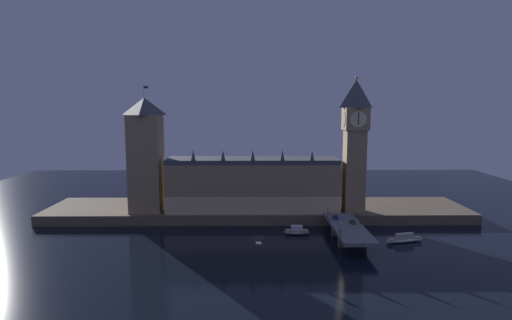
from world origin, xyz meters
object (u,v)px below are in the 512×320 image
victoria_tower (146,155)px  car_southbound_trail (353,222)px  clock_tower (355,141)px  street_lamp_near (341,227)px  pedestrian_far_rail (330,218)px  street_lamp_far (328,209)px  pedestrian_near_rail (339,231)px  car_northbound_lead (336,217)px  boat_downstream (405,239)px  pedestrian_mid_walk (360,222)px  boat_upstream (297,231)px

victoria_tower → car_southbound_trail: 105.99m
clock_tower → street_lamp_near: size_ratio=11.12×
pedestrian_far_rail → street_lamp_far: 5.96m
victoria_tower → car_southbound_trail: victoria_tower is taller
clock_tower → street_lamp_far: (-15.83, -16.71, -30.42)m
pedestrian_near_rail → car_southbound_trail: bearing=58.3°
car_northbound_lead → street_lamp_near: 27.76m
clock_tower → car_southbound_trail: 43.57m
pedestrian_far_rail → pedestrian_near_rail: bearing=-90.0°
car_southbound_trail → pedestrian_near_rail: pedestrian_near_rail is taller
clock_tower → pedestrian_near_rail: size_ratio=37.07×
victoria_tower → street_lamp_far: victoria_tower is taller
victoria_tower → street_lamp_near: bearing=-28.9°
street_lamp_near → boat_downstream: street_lamp_near is taller
pedestrian_mid_walk → street_lamp_near: 21.85m
pedestrian_far_rail → boat_downstream: pedestrian_far_rail is taller
street_lamp_far → pedestrian_near_rail: bearing=-89.1°
pedestrian_near_rail → boat_upstream: bearing=128.5°
pedestrian_near_rail → boat_upstream: (-15.35, 19.33, -5.90)m
pedestrian_mid_walk → street_lamp_far: street_lamp_far is taller
pedestrian_mid_walk → clock_tower: bearing=83.1°
boat_upstream → car_southbound_trail: bearing=-11.0°
pedestrian_near_rail → street_lamp_far: size_ratio=0.28×
clock_tower → street_lamp_far: bearing=-133.5°
car_northbound_lead → street_lamp_far: (-3.40, 2.06, 3.31)m
car_northbound_lead → car_southbound_trail: (6.00, -7.97, -0.08)m
street_lamp_near → boat_upstream: street_lamp_near is taller
pedestrian_mid_walk → boat_upstream: (-27.35, 6.39, -5.86)m
boat_upstream → boat_downstream: size_ratio=0.64×
pedestrian_near_rail → pedestrian_mid_walk: pedestrian_near_rail is taller
pedestrian_far_rail → street_lamp_far: size_ratio=0.26×
car_northbound_lead → car_southbound_trail: 9.97m
pedestrian_mid_walk → boat_upstream: bearing=166.8°
clock_tower → boat_upstream: size_ratio=5.79×
pedestrian_near_rail → street_lamp_near: 5.61m
car_southbound_trail → pedestrian_mid_walk: (3.00, -1.66, 0.26)m
clock_tower → boat_downstream: clock_tower is taller
car_northbound_lead → pedestrian_near_rail: pedestrian_near_rail is taller
pedestrian_mid_walk → boat_downstream: pedestrian_mid_walk is taller
car_northbound_lead → pedestrian_near_rail: bearing=-97.6°
clock_tower → street_lamp_near: bearing=-108.9°
pedestrian_far_rail → street_lamp_near: street_lamp_near is taller
car_southbound_trail → pedestrian_mid_walk: pedestrian_mid_walk is taller
car_northbound_lead → pedestrian_near_rail: (-3.00, -22.56, 0.22)m
clock_tower → car_southbound_trail: bearing=-103.5°
boat_downstream → clock_tower: bearing=113.3°
boat_downstream → car_northbound_lead: bearing=151.0°
pedestrian_near_rail → street_lamp_near: bearing=-94.7°
clock_tower → street_lamp_near: 57.62m
car_northbound_lead → pedestrian_far_rail: (-3.00, -2.98, 0.15)m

